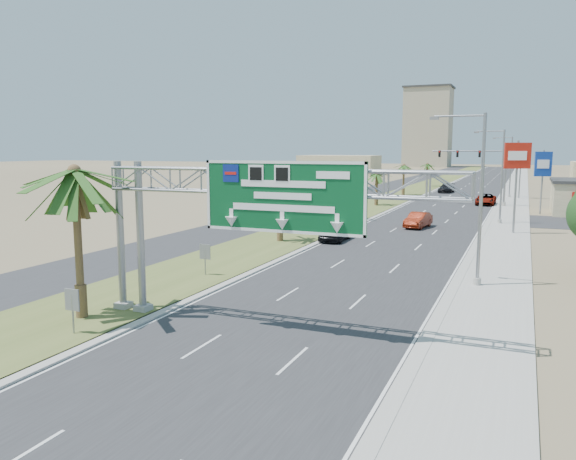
{
  "coord_description": "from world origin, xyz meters",
  "views": [
    {
      "loc": [
        9.74,
        -11.85,
        7.98
      ],
      "look_at": [
        -0.41,
        12.22,
        4.2
      ],
      "focal_mm": 35.0,
      "sensor_mm": 36.0,
      "label": 1
    }
  ],
  "objects_px": {
    "sign_gantry": "(254,194)",
    "pole_sign_blue": "(543,167)",
    "signal_mast": "(490,172)",
    "pole_sign_red_near": "(517,161)",
    "car_right_lane": "(486,200)",
    "pole_sign_red_far": "(521,155)",
    "car_left_lane": "(336,231)",
    "car_mid_lane": "(418,220)",
    "car_far": "(446,188)",
    "palm_near": "(74,172)"
  },
  "relations": [
    {
      "from": "sign_gantry",
      "to": "car_mid_lane",
      "type": "xyz_separation_m",
      "value": [
        1.0,
        35.68,
        -5.27
      ]
    },
    {
      "from": "car_far",
      "to": "pole_sign_blue",
      "type": "height_order",
      "value": "pole_sign_blue"
    },
    {
      "from": "car_mid_lane",
      "to": "pole_sign_red_near",
      "type": "height_order",
      "value": "pole_sign_red_near"
    },
    {
      "from": "signal_mast",
      "to": "palm_near",
      "type": "bearing_deg",
      "value": -102.66
    },
    {
      "from": "sign_gantry",
      "to": "pole_sign_red_near",
      "type": "relative_size",
      "value": 1.91
    },
    {
      "from": "signal_mast",
      "to": "pole_sign_red_near",
      "type": "xyz_separation_m",
      "value": [
        3.83,
        -27.04,
        2.03
      ]
    },
    {
      "from": "car_mid_lane",
      "to": "car_right_lane",
      "type": "xyz_separation_m",
      "value": [
        4.8,
        27.62,
        0.0
      ]
    },
    {
      "from": "sign_gantry",
      "to": "pole_sign_red_far",
      "type": "bearing_deg",
      "value": 82.48
    },
    {
      "from": "car_left_lane",
      "to": "pole_sign_red_far",
      "type": "distance_m",
      "value": 53.84
    },
    {
      "from": "sign_gantry",
      "to": "palm_near",
      "type": "bearing_deg",
      "value": -166.68
    },
    {
      "from": "pole_sign_blue",
      "to": "sign_gantry",
      "type": "bearing_deg",
      "value": -103.38
    },
    {
      "from": "car_far",
      "to": "pole_sign_red_far",
      "type": "xyz_separation_m",
      "value": [
        12.48,
        -8.52,
        6.21
      ]
    },
    {
      "from": "sign_gantry",
      "to": "car_right_lane",
      "type": "bearing_deg",
      "value": 84.76
    },
    {
      "from": "pole_sign_red_far",
      "to": "car_mid_lane",
      "type": "bearing_deg",
      "value": -102.6
    },
    {
      "from": "signal_mast",
      "to": "car_far",
      "type": "height_order",
      "value": "signal_mast"
    },
    {
      "from": "car_left_lane",
      "to": "pole_sign_red_near",
      "type": "distance_m",
      "value": 18.64
    },
    {
      "from": "pole_sign_red_far",
      "to": "pole_sign_red_near",
      "type": "bearing_deg",
      "value": -90.0
    },
    {
      "from": "palm_near",
      "to": "car_right_lane",
      "type": "height_order",
      "value": "palm_near"
    },
    {
      "from": "palm_near",
      "to": "pole_sign_red_near",
      "type": "bearing_deg",
      "value": 63.77
    },
    {
      "from": "signal_mast",
      "to": "pole_sign_red_far",
      "type": "bearing_deg",
      "value": 74.92
    },
    {
      "from": "sign_gantry",
      "to": "pole_sign_red_near",
      "type": "xyz_separation_m",
      "value": [
        10.06,
        35.0,
        0.82
      ]
    },
    {
      "from": "car_mid_lane",
      "to": "signal_mast",
      "type": "bearing_deg",
      "value": 86.7
    },
    {
      "from": "sign_gantry",
      "to": "pole_sign_red_far",
      "type": "height_order",
      "value": "pole_sign_red_far"
    },
    {
      "from": "car_mid_lane",
      "to": "pole_sign_red_far",
      "type": "xyz_separation_m",
      "value": [
        9.06,
        40.57,
        6.24
      ]
    },
    {
      "from": "palm_near",
      "to": "pole_sign_blue",
      "type": "bearing_deg",
      "value": 69.4
    },
    {
      "from": "sign_gantry",
      "to": "car_left_lane",
      "type": "relative_size",
      "value": 3.37
    },
    {
      "from": "car_left_lane",
      "to": "car_right_lane",
      "type": "relative_size",
      "value": 0.88
    },
    {
      "from": "signal_mast",
      "to": "pole_sign_red_far",
      "type": "xyz_separation_m",
      "value": [
        3.83,
        14.21,
        2.18
      ]
    },
    {
      "from": "sign_gantry",
      "to": "car_right_lane",
      "type": "height_order",
      "value": "sign_gantry"
    },
    {
      "from": "car_left_lane",
      "to": "pole_sign_red_near",
      "type": "relative_size",
      "value": 0.57
    },
    {
      "from": "sign_gantry",
      "to": "car_left_lane",
      "type": "height_order",
      "value": "sign_gantry"
    },
    {
      "from": "palm_near",
      "to": "car_mid_lane",
      "type": "bearing_deg",
      "value": 76.35
    },
    {
      "from": "car_mid_lane",
      "to": "pole_sign_red_near",
      "type": "distance_m",
      "value": 10.94
    },
    {
      "from": "sign_gantry",
      "to": "signal_mast",
      "type": "xyz_separation_m",
      "value": [
        6.23,
        62.05,
        -1.21
      ]
    },
    {
      "from": "signal_mast",
      "to": "pole_sign_blue",
      "type": "bearing_deg",
      "value": -51.87
    },
    {
      "from": "signal_mast",
      "to": "pole_sign_blue",
      "type": "distance_m",
      "value": 10.64
    },
    {
      "from": "car_left_lane",
      "to": "car_mid_lane",
      "type": "height_order",
      "value": "car_left_lane"
    },
    {
      "from": "car_mid_lane",
      "to": "car_far",
      "type": "relative_size",
      "value": 0.85
    },
    {
      "from": "car_far",
      "to": "pole_sign_red_far",
      "type": "distance_m",
      "value": 16.34
    },
    {
      "from": "signal_mast",
      "to": "car_left_lane",
      "type": "height_order",
      "value": "signal_mast"
    },
    {
      "from": "signal_mast",
      "to": "car_mid_lane",
      "type": "xyz_separation_m",
      "value": [
        -5.24,
        -26.36,
        -4.07
      ]
    },
    {
      "from": "signal_mast",
      "to": "car_far",
      "type": "relative_size",
      "value": 1.83
    },
    {
      "from": "pole_sign_red_near",
      "to": "pole_sign_red_far",
      "type": "relative_size",
      "value": 0.99
    },
    {
      "from": "car_left_lane",
      "to": "car_far",
      "type": "distance_m",
      "value": 60.08
    },
    {
      "from": "sign_gantry",
      "to": "car_right_lane",
      "type": "distance_m",
      "value": 63.79
    },
    {
      "from": "sign_gantry",
      "to": "pole_sign_blue",
      "type": "distance_m",
      "value": 55.21
    },
    {
      "from": "sign_gantry",
      "to": "signal_mast",
      "type": "relative_size",
      "value": 1.63
    },
    {
      "from": "palm_near",
      "to": "pole_sign_red_far",
      "type": "xyz_separation_m",
      "value": [
        18.2,
        78.18,
        0.1
      ]
    },
    {
      "from": "sign_gantry",
      "to": "car_right_lane",
      "type": "relative_size",
      "value": 2.95
    },
    {
      "from": "palm_near",
      "to": "pole_sign_blue",
      "type": "distance_m",
      "value": 59.45
    }
  ]
}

